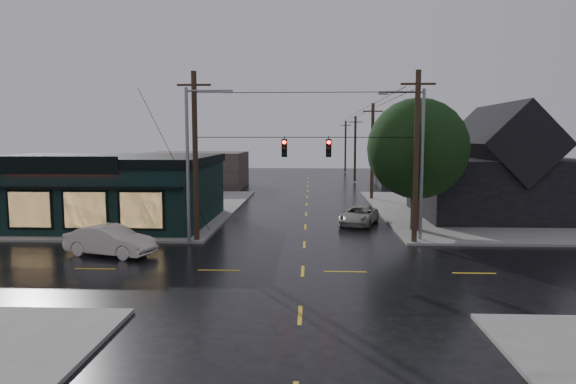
{
  "coord_description": "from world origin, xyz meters",
  "views": [
    {
      "loc": [
        0.36,
        -23.7,
        6.33
      ],
      "look_at": [
        -0.93,
        5.16,
        3.21
      ],
      "focal_mm": 32.0,
      "sensor_mm": 36.0,
      "label": 1
    }
  ],
  "objects_px": {
    "utility_pole_nw": "(197,242)",
    "utility_pole_ne": "(414,244)",
    "corner_tree": "(417,149)",
    "suv_silver": "(359,216)",
    "sedan_cream": "(110,241)"
  },
  "relations": [
    {
      "from": "utility_pole_ne",
      "to": "sedan_cream",
      "type": "bearing_deg",
      "value": -167.71
    },
    {
      "from": "corner_tree",
      "to": "suv_silver",
      "type": "distance_m",
      "value": 6.56
    },
    {
      "from": "utility_pole_nw",
      "to": "utility_pole_ne",
      "type": "xyz_separation_m",
      "value": [
        13.0,
        0.0,
        0.0
      ]
    },
    {
      "from": "utility_pole_nw",
      "to": "utility_pole_ne",
      "type": "height_order",
      "value": "same"
    },
    {
      "from": "sedan_cream",
      "to": "suv_silver",
      "type": "bearing_deg",
      "value": -37.25
    },
    {
      "from": "utility_pole_ne",
      "to": "corner_tree",
      "type": "bearing_deg",
      "value": 77.6
    },
    {
      "from": "corner_tree",
      "to": "sedan_cream",
      "type": "relative_size",
      "value": 1.78
    },
    {
      "from": "utility_pole_nw",
      "to": "suv_silver",
      "type": "distance_m",
      "value": 12.33
    },
    {
      "from": "sedan_cream",
      "to": "suv_silver",
      "type": "relative_size",
      "value": 1.03
    },
    {
      "from": "corner_tree",
      "to": "suv_silver",
      "type": "height_order",
      "value": "corner_tree"
    },
    {
      "from": "corner_tree",
      "to": "utility_pole_ne",
      "type": "xyz_separation_m",
      "value": [
        -0.89,
        -4.06,
        -5.54
      ]
    },
    {
      "from": "sedan_cream",
      "to": "corner_tree",
      "type": "bearing_deg",
      "value": -49.71
    },
    {
      "from": "utility_pole_ne",
      "to": "sedan_cream",
      "type": "relative_size",
      "value": 2.07
    },
    {
      "from": "utility_pole_nw",
      "to": "utility_pole_ne",
      "type": "distance_m",
      "value": 13.0
    },
    {
      "from": "utility_pole_ne",
      "to": "suv_silver",
      "type": "relative_size",
      "value": 2.14
    }
  ]
}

